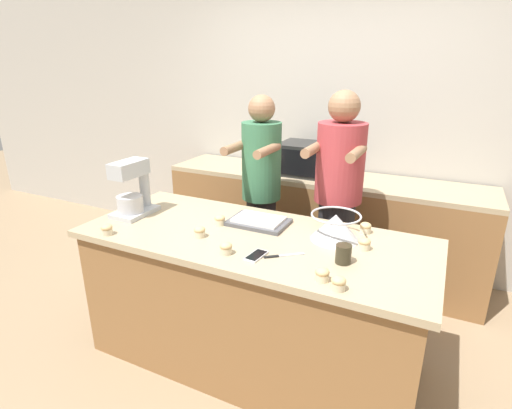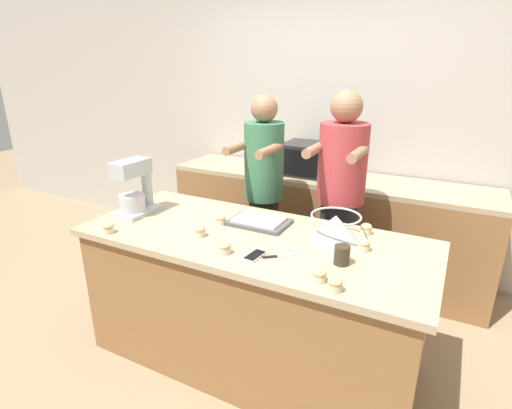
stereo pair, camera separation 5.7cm
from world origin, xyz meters
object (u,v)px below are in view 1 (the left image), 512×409
(cell_phone, at_px, (256,256))
(drinking_glass, at_px, (343,254))
(person_right, at_px, (337,205))
(mixing_bowl, at_px, (335,226))
(cupcake_0, at_px, (364,244))
(cupcake_2, at_px, (107,229))
(cupcake_6, at_px, (200,232))
(cupcake_7, at_px, (365,228))
(microwave_oven, at_px, (309,159))
(cupcake_3, at_px, (322,274))
(cupcake_1, at_px, (220,220))
(baking_tray, at_px, (259,221))
(knife, at_px, (282,256))
(cupcake_4, at_px, (338,283))
(cupcake_5, at_px, (226,248))
(person_left, at_px, (261,196))
(stand_mixer, at_px, (133,191))

(cell_phone, relative_size, drinking_glass, 1.51)
(person_right, distance_m, drinking_glass, 0.88)
(person_right, xyz_separation_m, mixing_bowl, (0.14, -0.57, 0.07))
(mixing_bowl, distance_m, cupcake_0, 0.20)
(cupcake_0, bearing_deg, cupcake_2, -161.50)
(cupcake_6, distance_m, cupcake_7, 0.99)
(microwave_oven, bearing_deg, person_right, -55.05)
(cell_phone, distance_m, cupcake_3, 0.40)
(cupcake_1, relative_size, cupcake_2, 1.00)
(baking_tray, distance_m, knife, 0.47)
(drinking_glass, bearing_deg, baking_tray, 155.53)
(microwave_oven, xyz_separation_m, cupcake_7, (0.71, -1.02, -0.14))
(person_right, relative_size, microwave_oven, 3.29)
(mixing_bowl, bearing_deg, cupcake_1, -171.50)
(baking_tray, distance_m, cell_phone, 0.45)
(baking_tray, relative_size, cupcake_4, 5.42)
(microwave_oven, height_order, cupcake_5, microwave_oven)
(person_left, bearing_deg, knife, -58.70)
(cupcake_2, bearing_deg, baking_tray, 36.57)
(cupcake_6, bearing_deg, mixing_bowl, 23.81)
(cupcake_4, bearing_deg, baking_tray, 140.56)
(knife, relative_size, cupcake_2, 2.68)
(cupcake_5, relative_size, cupcake_6, 1.00)
(person_left, xyz_separation_m, cupcake_3, (0.82, -1.05, 0.04))
(cupcake_6, xyz_separation_m, cupcake_7, (0.86, 0.49, 0.00))
(mixing_bowl, relative_size, cupcake_0, 4.22)
(person_left, height_order, cupcake_1, person_left)
(cupcake_1, relative_size, cupcake_4, 1.00)
(cell_phone, distance_m, cupcake_0, 0.60)
(mixing_bowl, relative_size, cupcake_5, 4.22)
(person_right, relative_size, cupcake_7, 24.65)
(stand_mixer, xyz_separation_m, cupcake_7, (1.46, 0.37, -0.13))
(microwave_oven, distance_m, cupcake_5, 1.64)
(cupcake_7, bearing_deg, cupcake_2, -152.90)
(microwave_oven, height_order, cupcake_4, microwave_oven)
(cupcake_0, bearing_deg, person_right, 117.08)
(cupcake_2, bearing_deg, cupcake_6, 22.75)
(mixing_bowl, height_order, baking_tray, mixing_bowl)
(person_right, relative_size, drinking_glass, 16.92)
(knife, bearing_deg, person_left, 121.30)
(mixing_bowl, relative_size, baking_tray, 0.78)
(cell_phone, height_order, drinking_glass, drinking_glass)
(drinking_glass, relative_size, cupcake_3, 1.46)
(person_left, height_order, cupcake_3, person_left)
(knife, relative_size, cupcake_0, 2.68)
(cupcake_7, bearing_deg, cupcake_5, -135.02)
(knife, relative_size, cupcake_3, 2.68)
(cupcake_1, xyz_separation_m, cupcake_5, (0.24, -0.33, 0.00))
(stand_mixer, distance_m, cupcake_5, 0.90)
(microwave_oven, distance_m, cell_phone, 1.62)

